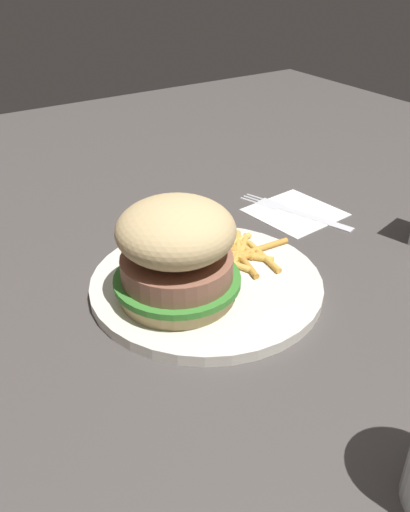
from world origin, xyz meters
name	(u,v)px	position (x,y,z in m)	size (l,w,h in m)	color
ground_plane	(211,293)	(0.00, 0.00, 0.00)	(1.60, 1.60, 0.00)	#47423F
plate	(205,284)	(-0.01, 0.00, 0.01)	(0.25, 0.25, 0.01)	silver
sandwich	(174,249)	(0.00, -0.04, 0.07)	(0.13, 0.13, 0.11)	tan
fries_pile	(241,253)	(-0.03, 0.06, 0.02)	(0.10, 0.12, 0.01)	gold
napkin	(295,212)	(-0.10, 0.21, 0.00)	(0.11, 0.11, 0.00)	white
fork	(294,210)	(-0.10, 0.21, 0.00)	(0.17, 0.07, 0.00)	silver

